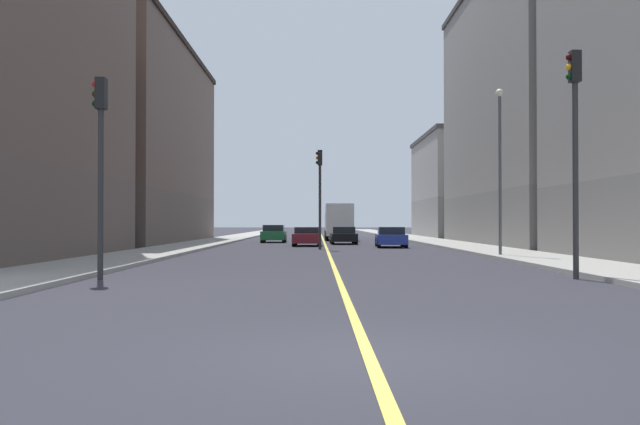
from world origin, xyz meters
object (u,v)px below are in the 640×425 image
at_px(building_left_far, 467,186).
at_px(car_blue, 391,237).
at_px(traffic_light_left_near, 575,133).
at_px(car_maroon, 307,237).
at_px(car_white, 334,231).
at_px(car_green, 274,234).
at_px(building_left_mid, 542,110).
at_px(traffic_light_right_near, 100,148).
at_px(building_right_midblock, 128,144).
at_px(car_black, 343,236).
at_px(box_truck, 339,221).
at_px(traffic_light_median_far, 320,185).
at_px(street_lamp_left_near, 500,155).

xyz_separation_m(building_left_far, car_blue, (-11.27, -27.27, -4.81)).
xyz_separation_m(traffic_light_left_near, car_blue, (-2.54, 24.06, -3.55)).
bearing_deg(car_maroon, car_white, 84.75).
distance_m(car_white, car_green, 20.66).
xyz_separation_m(building_left_mid, traffic_light_right_near, (-22.28, -28.04, -5.88)).
xyz_separation_m(building_right_midblock, car_black, (16.87, -2.72, -7.19)).
height_order(car_blue, car_green, car_green).
bearing_deg(box_truck, car_maroon, -100.55).
bearing_deg(car_blue, car_black, 113.75).
xyz_separation_m(building_left_mid, building_right_midblock, (-30.97, 5.19, -1.79)).
xyz_separation_m(traffic_light_left_near, traffic_light_median_far, (-7.20, 20.55, -0.34)).
distance_m(traffic_light_left_near, traffic_light_right_near, 13.56).
relative_size(street_lamp_left_near, car_black, 1.75).
height_order(building_left_mid, box_truck, building_left_mid).
bearing_deg(car_blue, traffic_light_median_far, -143.05).
height_order(street_lamp_left_near, car_maroon, street_lamp_left_near).
relative_size(building_left_mid, building_left_far, 1.36).
distance_m(traffic_light_left_near, car_green, 36.47).
bearing_deg(street_lamp_left_near, building_left_far, 79.10).
height_order(building_left_far, traffic_light_right_near, building_left_far).
bearing_deg(building_left_far, car_green, -139.56).
bearing_deg(building_right_midblock, traffic_light_right_near, -75.34).
relative_size(traffic_light_median_far, car_green, 1.52).
bearing_deg(building_right_midblock, traffic_light_median_far, -40.10).
distance_m(building_left_mid, car_black, 16.90).
relative_size(building_left_mid, street_lamp_left_near, 3.13).
height_order(traffic_light_median_far, car_maroon, traffic_light_median_far).
height_order(car_maroon, car_black, car_maroon).
height_order(traffic_light_median_far, car_blue, traffic_light_median_far).
xyz_separation_m(building_left_far, building_right_midblock, (-30.97, -18.10, 2.38)).
bearing_deg(traffic_light_right_near, traffic_light_median_far, 72.81).
height_order(building_left_far, building_right_midblock, building_right_midblock).
relative_size(building_left_far, car_maroon, 4.01).
distance_m(traffic_light_right_near, street_lamp_left_near, 18.47).
bearing_deg(car_black, street_lamp_left_near, -71.57).
height_order(traffic_light_right_near, car_white, traffic_light_right_near).
distance_m(traffic_light_median_far, street_lamp_left_near, 12.39).
height_order(building_right_midblock, traffic_light_median_far, building_right_midblock).
bearing_deg(car_blue, traffic_light_left_near, -83.97).
xyz_separation_m(building_left_mid, car_green, (-19.58, 6.60, -8.93)).
bearing_deg(building_left_mid, car_black, 170.06).
height_order(building_left_mid, car_blue, building_left_mid).
distance_m(traffic_light_median_far, car_white, 34.23).
bearing_deg(building_left_mid, car_maroon, -175.15).
xyz_separation_m(street_lamp_left_near, box_truck, (-6.38, 29.68, -3.00)).
bearing_deg(car_blue, street_lamp_left_near, -74.40).
relative_size(building_left_far, car_green, 4.46).
bearing_deg(building_left_mid, building_left_far, 90.00).
height_order(traffic_light_right_near, street_lamp_left_near, street_lamp_left_near).
xyz_separation_m(traffic_light_median_far, car_black, (1.82, 9.95, -3.21)).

